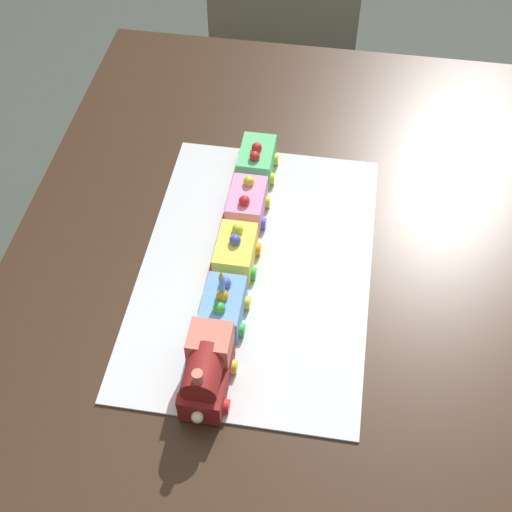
{
  "coord_description": "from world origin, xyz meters",
  "views": [
    {
      "loc": [
        -0.74,
        -0.07,
        1.7
      ],
      "look_at": [
        0.01,
        0.05,
        0.77
      ],
      "focal_mm": 48.92,
      "sensor_mm": 36.0,
      "label": 1
    }
  ],
  "objects_px": {
    "cake_car_tanker_bubblegum": "(247,204)",
    "birthday_candle": "(222,281)",
    "chair": "(283,56)",
    "cake_car_gondola_sky_blue": "(223,307)",
    "cake_car_hopper_lemon": "(236,252)",
    "dining_table": "(281,313)",
    "cake_car_flatbed_mint_green": "(257,161)",
    "cake_locomotive": "(206,370)"
  },
  "relations": [
    {
      "from": "cake_car_hopper_lemon",
      "to": "cake_car_flatbed_mint_green",
      "type": "height_order",
      "value": "same"
    },
    {
      "from": "cake_car_tanker_bubblegum",
      "to": "chair",
      "type": "bearing_deg",
      "value": 2.82
    },
    {
      "from": "cake_car_gondola_sky_blue",
      "to": "cake_car_hopper_lemon",
      "type": "xyz_separation_m",
      "value": [
        0.12,
        -0.0,
        -0.0
      ]
    },
    {
      "from": "cake_car_gondola_sky_blue",
      "to": "birthday_candle",
      "type": "xyz_separation_m",
      "value": [
        0.0,
        -0.0,
        0.07
      ]
    },
    {
      "from": "chair",
      "to": "cake_locomotive",
      "type": "height_order",
      "value": "same"
    },
    {
      "from": "cake_locomotive",
      "to": "birthday_candle",
      "type": "relative_size",
      "value": 2.85
    },
    {
      "from": "chair",
      "to": "cake_car_gondola_sky_blue",
      "type": "xyz_separation_m",
      "value": [
        -1.13,
        -0.04,
        0.3
      ]
    },
    {
      "from": "cake_car_hopper_lemon",
      "to": "cake_locomotive",
      "type": "bearing_deg",
      "value": 180.0
    },
    {
      "from": "chair",
      "to": "cake_car_flatbed_mint_green",
      "type": "relative_size",
      "value": 8.6
    },
    {
      "from": "cake_car_hopper_lemon",
      "to": "cake_car_flatbed_mint_green",
      "type": "xyz_separation_m",
      "value": [
        0.23,
        0.0,
        0.0
      ]
    },
    {
      "from": "chair",
      "to": "cake_car_gondola_sky_blue",
      "type": "height_order",
      "value": "chair"
    },
    {
      "from": "cake_car_gondola_sky_blue",
      "to": "dining_table",
      "type": "bearing_deg",
      "value": -40.18
    },
    {
      "from": "dining_table",
      "to": "cake_car_flatbed_mint_green",
      "type": "xyz_separation_m",
      "value": [
        0.25,
        0.09,
        0.14
      ]
    },
    {
      "from": "cake_car_gondola_sky_blue",
      "to": "cake_car_hopper_lemon",
      "type": "distance_m",
      "value": 0.12
    },
    {
      "from": "chair",
      "to": "cake_car_gondola_sky_blue",
      "type": "distance_m",
      "value": 1.17
    },
    {
      "from": "cake_car_flatbed_mint_green",
      "to": "cake_car_gondola_sky_blue",
      "type": "bearing_deg",
      "value": 180.0
    },
    {
      "from": "dining_table",
      "to": "cake_car_gondola_sky_blue",
      "type": "bearing_deg",
      "value": 139.82
    },
    {
      "from": "cake_locomotive",
      "to": "cake_car_gondola_sky_blue",
      "type": "distance_m",
      "value": 0.13
    },
    {
      "from": "cake_car_flatbed_mint_green",
      "to": "cake_car_tanker_bubblegum",
      "type": "bearing_deg",
      "value": 180.0
    },
    {
      "from": "cake_car_gondola_sky_blue",
      "to": "cake_car_flatbed_mint_green",
      "type": "height_order",
      "value": "same"
    },
    {
      "from": "cake_locomotive",
      "to": "cake_car_tanker_bubblegum",
      "type": "bearing_deg",
      "value": -0.0
    },
    {
      "from": "cake_car_gondola_sky_blue",
      "to": "birthday_candle",
      "type": "height_order",
      "value": "birthday_candle"
    },
    {
      "from": "cake_car_gondola_sky_blue",
      "to": "cake_car_hopper_lemon",
      "type": "height_order",
      "value": "same"
    },
    {
      "from": "cake_car_tanker_bubblegum",
      "to": "birthday_candle",
      "type": "relative_size",
      "value": 2.04
    },
    {
      "from": "cake_car_hopper_lemon",
      "to": "birthday_candle",
      "type": "distance_m",
      "value": 0.13
    },
    {
      "from": "dining_table",
      "to": "cake_car_gondola_sky_blue",
      "type": "distance_m",
      "value": 0.19
    },
    {
      "from": "birthday_candle",
      "to": "cake_locomotive",
      "type": "bearing_deg",
      "value": 180.0
    },
    {
      "from": "cake_car_hopper_lemon",
      "to": "cake_car_tanker_bubblegum",
      "type": "distance_m",
      "value": 0.12
    },
    {
      "from": "dining_table",
      "to": "chair",
      "type": "bearing_deg",
      "value": 7.18
    },
    {
      "from": "cake_car_hopper_lemon",
      "to": "cake_car_tanker_bubblegum",
      "type": "relative_size",
      "value": 1.0
    },
    {
      "from": "cake_car_gondola_sky_blue",
      "to": "birthday_candle",
      "type": "relative_size",
      "value": 2.04
    },
    {
      "from": "dining_table",
      "to": "cake_locomotive",
      "type": "distance_m",
      "value": 0.29
    },
    {
      "from": "chair",
      "to": "cake_car_hopper_lemon",
      "type": "bearing_deg",
      "value": 87.33
    },
    {
      "from": "cake_car_gondola_sky_blue",
      "to": "cake_car_hopper_lemon",
      "type": "bearing_deg",
      "value": -0.0
    },
    {
      "from": "dining_table",
      "to": "chair",
      "type": "relative_size",
      "value": 1.63
    },
    {
      "from": "cake_car_hopper_lemon",
      "to": "birthday_candle",
      "type": "relative_size",
      "value": 2.04
    },
    {
      "from": "cake_car_flatbed_mint_green",
      "to": "birthday_candle",
      "type": "distance_m",
      "value": 0.36
    },
    {
      "from": "dining_table",
      "to": "cake_car_hopper_lemon",
      "type": "xyz_separation_m",
      "value": [
        0.02,
        0.09,
        0.14
      ]
    },
    {
      "from": "cake_locomotive",
      "to": "cake_car_tanker_bubblegum",
      "type": "distance_m",
      "value": 0.37
    },
    {
      "from": "cake_car_tanker_bubblegum",
      "to": "cake_car_flatbed_mint_green",
      "type": "distance_m",
      "value": 0.12
    },
    {
      "from": "chair",
      "to": "birthday_candle",
      "type": "xyz_separation_m",
      "value": [
        -1.13,
        -0.04,
        0.37
      ]
    },
    {
      "from": "dining_table",
      "to": "cake_car_hopper_lemon",
      "type": "height_order",
      "value": "cake_car_hopper_lemon"
    }
  ]
}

